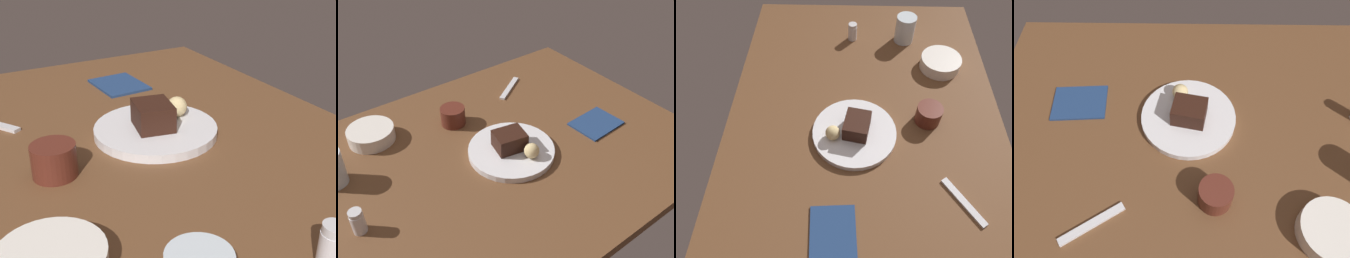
% 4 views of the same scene
% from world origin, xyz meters
% --- Properties ---
extents(dining_table, '(1.20, 0.84, 0.03)m').
position_xyz_m(dining_table, '(0.00, 0.00, 0.01)').
color(dining_table, brown).
rests_on(dining_table, ground).
extents(dessert_plate, '(0.24, 0.24, 0.02)m').
position_xyz_m(dessert_plate, '(-0.06, 0.03, 0.04)').
color(dessert_plate, silver).
rests_on(dessert_plate, dining_table).
extents(chocolate_cake_slice, '(0.10, 0.08, 0.05)m').
position_xyz_m(chocolate_cake_slice, '(-0.06, 0.03, 0.07)').
color(chocolate_cake_slice, black).
rests_on(chocolate_cake_slice, dessert_plate).
extents(bread_roll, '(0.04, 0.04, 0.04)m').
position_xyz_m(bread_roll, '(-0.08, 0.09, 0.07)').
color(bread_roll, '#DBC184').
rests_on(bread_roll, dessert_plate).
extents(salt_shaker, '(0.03, 0.03, 0.07)m').
position_xyz_m(salt_shaker, '(0.38, 0.04, 0.06)').
color(salt_shaker, silver).
rests_on(salt_shaker, dining_table).
extents(side_bowl, '(0.14, 0.14, 0.04)m').
position_xyz_m(side_bowl, '(0.24, -0.26, 0.05)').
color(side_bowl, white).
rests_on(side_bowl, dining_table).
extents(coffee_cup, '(0.08, 0.08, 0.06)m').
position_xyz_m(coffee_cup, '(-0.00, -0.19, 0.06)').
color(coffee_cup, '#562319').
rests_on(coffee_cup, dining_table).
extents(dessert_spoon, '(0.14, 0.10, 0.01)m').
position_xyz_m(dessert_spoon, '(-0.26, -0.25, 0.03)').
color(dessert_spoon, silver).
rests_on(dessert_spoon, dining_table).
extents(folded_napkin, '(0.15, 0.12, 0.01)m').
position_xyz_m(folded_napkin, '(-0.35, 0.08, 0.03)').
color(folded_napkin, navy).
rests_on(folded_napkin, dining_table).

